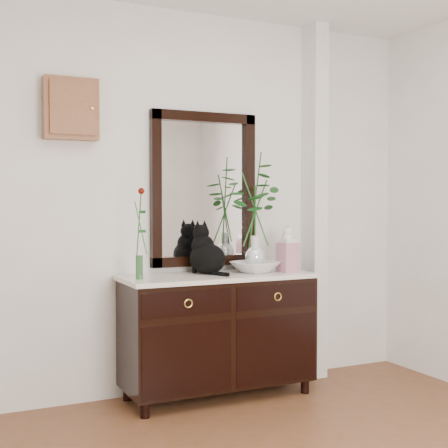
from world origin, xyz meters
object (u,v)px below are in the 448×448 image
cat (207,249)px  ginger_jar (288,249)px  sideboard (218,329)px  lotus_bowl (255,267)px

cat → ginger_jar: 0.58m
sideboard → lotus_bowl: bearing=-0.6°
ginger_jar → cat: bearing=166.0°
sideboard → ginger_jar: ginger_jar is taller
cat → lotus_bowl: size_ratio=1.11×
sideboard → cat: bearing=128.8°
sideboard → cat: (-0.05, 0.06, 0.55)m
cat → lotus_bowl: cat is taller
sideboard → cat: size_ratio=3.80×
lotus_bowl → ginger_jar: (0.22, -0.08, 0.13)m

